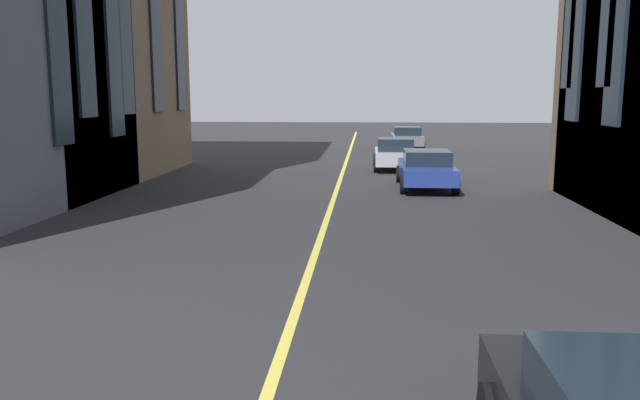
# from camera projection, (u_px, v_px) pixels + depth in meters

# --- Properties ---
(lane_centre_line) EXTENTS (80.00, 0.16, 0.01)m
(lane_centre_line) POSITION_uv_depth(u_px,v_px,m) (328.00, 214.00, 17.69)
(lane_centre_line) COLOR #D8C64C
(lane_centre_line) RESTS_ON ground_plane
(car_silver_far) EXTENTS (3.90, 1.89, 1.40)m
(car_silver_far) POSITION_uv_depth(u_px,v_px,m) (395.00, 154.00, 28.21)
(car_silver_far) COLOR #B7BABF
(car_silver_far) RESTS_ON ground_plane
(car_blue_trailing) EXTENTS (4.40, 1.95, 1.37)m
(car_blue_trailing) POSITION_uv_depth(u_px,v_px,m) (426.00, 169.00, 22.50)
(car_blue_trailing) COLOR navy
(car_blue_trailing) RESTS_ON ground_plane
(car_grey_near) EXTENTS (4.40, 1.95, 1.37)m
(car_grey_near) POSITION_uv_depth(u_px,v_px,m) (407.00, 138.00, 38.80)
(car_grey_near) COLOR slate
(car_grey_near) RESTS_ON ground_plane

